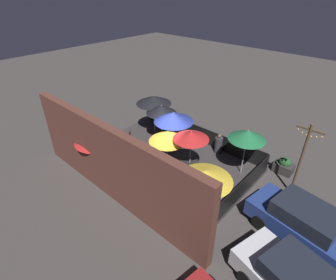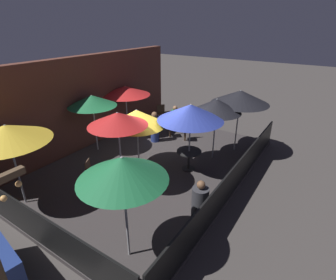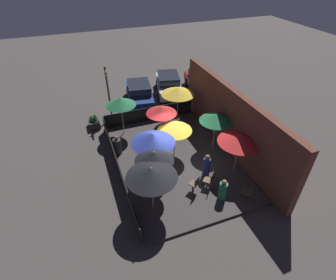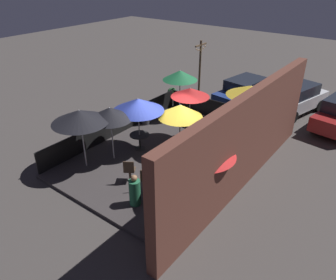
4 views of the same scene
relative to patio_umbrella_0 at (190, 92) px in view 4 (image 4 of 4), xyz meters
The scene contains 27 objects.
ground_plane 2.90m from the patio_umbrella_0, ahead, with size 60.00×60.00×0.00m, color #423D3A.
patio_deck 2.85m from the patio_umbrella_0, ahead, with size 8.91×6.26×0.12m.
building_wall 3.88m from the patio_umbrella_0, 64.66° to the left, with size 10.51×0.36×3.69m.
fence_front 3.84m from the patio_umbrella_0, 61.05° to the right, with size 8.71×0.05×0.95m.
fence_side_left 3.29m from the patio_umbrella_0, behind, with size 0.05×6.06×0.95m.
patio_umbrella_0 is the anchor object (origin of this frame).
patio_umbrella_1 2.41m from the patio_umbrella_0, 29.16° to the right, with size 2.17×2.17×2.36m.
patio_umbrella_2 3.02m from the patio_umbrella_0, 61.76° to the left, with size 1.83×1.83×2.25m.
patio_umbrella_3 2.66m from the patio_umbrella_0, 135.05° to the right, with size 1.79×1.79×2.47m.
patio_umbrella_4 3.69m from the patio_umbrella_0, 24.36° to the right, with size 1.79×1.79×2.29m.
patio_umbrella_5 1.29m from the patio_umbrella_0, 14.85° to the left, with size 1.88×1.88×2.16m.
patio_umbrella_6 4.87m from the patio_umbrella_0, 24.12° to the right, with size 2.17×2.17×2.44m.
patio_umbrella_7 2.80m from the patio_umbrella_0, 138.69° to the left, with size 2.15×2.15×2.39m.
patio_umbrella_8 4.49m from the patio_umbrella_0, 39.04° to the left, with size 2.16×2.16×2.18m.
dining_table_0 1.68m from the patio_umbrella_0, 90.00° to the right, with size 0.90×0.90×0.74m.
dining_table_1 2.95m from the patio_umbrella_0, 29.16° to the right, with size 0.85×0.85×0.71m.
patio_chair_0 2.00m from the patio_umbrella_0, 120.23° to the left, with size 0.55×0.55×0.91m.
patio_chair_1 6.16m from the patio_umbrella_0, 22.78° to the left, with size 0.57×0.57×0.90m.
patio_chair_2 4.53m from the patio_umbrella_0, ahead, with size 0.55×0.55×0.94m.
patio_chair_3 4.62m from the patio_umbrella_0, 12.73° to the left, with size 0.57×0.57×0.90m.
patron_0 5.45m from the patio_umbrella_0, 13.40° to the left, with size 0.42×0.42×1.16m.
patron_1 3.94m from the patio_umbrella_0, 19.56° to the left, with size 0.42×0.42×1.33m.
patron_2 3.18m from the patio_umbrella_0, 89.64° to the right, with size 0.53×0.53×1.17m.
planter_box 5.29m from the patio_umbrella_0, 134.10° to the right, with size 0.94×0.66×0.89m.
light_post 4.86m from the patio_umbrella_0, 152.77° to the right, with size 1.10×0.12×3.63m.
parked_car_0 5.70m from the patio_umbrella_0, behind, with size 4.25×2.30×1.62m.
parked_car_1 7.02m from the patio_umbrella_0, 156.23° to the left, with size 4.33×2.64×1.62m.
Camera 4 is at (9.69, 7.27, 7.35)m, focal length 35.00 mm.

